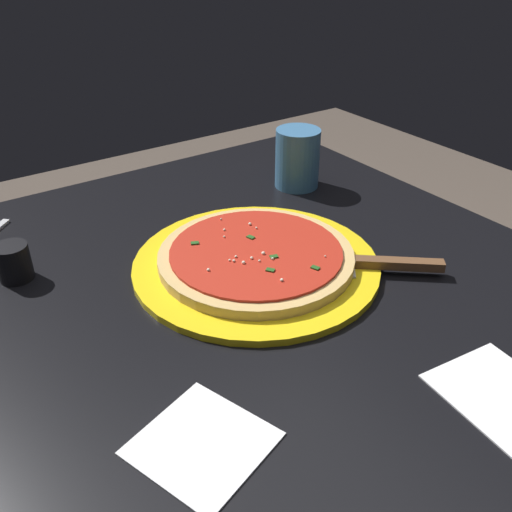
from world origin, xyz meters
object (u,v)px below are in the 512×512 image
object	(u,v)px
pizza	(256,256)
cup_tall_drink	(297,158)
napkin_loose_left	(502,396)
serving_plate	(256,264)
pizza_server	(371,264)
cup_small_sauce	(14,262)
napkin_folded_right	(202,443)

from	to	relation	value
pizza	cup_tall_drink	xyz separation A→B (m)	(-0.20, 0.24, 0.04)
cup_tall_drink	napkin_loose_left	bearing A→B (deg)	-16.05
serving_plate	pizza_server	xyz separation A→B (m)	(0.11, 0.13, 0.01)
pizza_server	napkin_loose_left	bearing A→B (deg)	-12.79
pizza_server	cup_tall_drink	distance (m)	0.33
serving_plate	cup_small_sauce	xyz separation A→B (m)	(-0.18, -0.31, 0.02)
pizza	serving_plate	bearing A→B (deg)	127.62
pizza_server	cup_tall_drink	world-z (taller)	cup_tall_drink
pizza	pizza_server	size ratio (longest dim) A/B	1.49
cup_tall_drink	cup_small_sauce	size ratio (longest dim) A/B	2.07
cup_small_sauce	cup_tall_drink	bearing A→B (deg)	92.78
cup_tall_drink	napkin_loose_left	size ratio (longest dim) A/B	0.84
pizza	cup_tall_drink	size ratio (longest dim) A/B	2.58
pizza	napkin_loose_left	distance (m)	0.38
pizza	cup_tall_drink	bearing A→B (deg)	130.38
cup_small_sauce	napkin_loose_left	size ratio (longest dim) A/B	0.40
pizza	pizza_server	xyz separation A→B (m)	(0.11, 0.13, -0.00)
serving_plate	pizza	bearing A→B (deg)	-52.38
serving_plate	napkin_loose_left	distance (m)	0.38
serving_plate	napkin_folded_right	xyz separation A→B (m)	(0.24, -0.23, -0.00)
pizza_server	cup_small_sauce	world-z (taller)	cup_small_sauce
cup_small_sauce	pizza_server	bearing A→B (deg)	56.83
napkin_loose_left	pizza	bearing A→B (deg)	-169.09
serving_plate	pizza	world-z (taller)	pizza
pizza_server	napkin_folded_right	distance (m)	0.39
pizza	cup_small_sauce	bearing A→B (deg)	-119.95
cup_small_sauce	napkin_folded_right	world-z (taller)	cup_small_sauce
pizza	napkin_loose_left	bearing A→B (deg)	10.91
cup_tall_drink	serving_plate	bearing A→B (deg)	-49.62
serving_plate	pizza_server	distance (m)	0.17
pizza_server	napkin_loose_left	xyz separation A→B (m)	(0.26, -0.06, -0.01)
cup_small_sauce	napkin_loose_left	distance (m)	0.67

